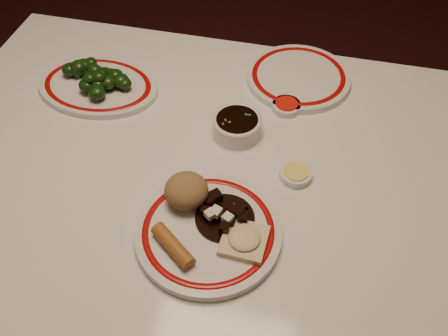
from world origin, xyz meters
TOP-DOWN VIEW (x-y plane):
  - ground at (0.00, 0.00)m, footprint 7.00×7.00m
  - dining_table at (0.00, 0.00)m, footprint 1.20×0.90m
  - main_plate at (0.06, -0.14)m, footprint 0.32×0.32m
  - rice_mound at (0.01, -0.09)m, footprint 0.08×0.08m
  - spring_roll at (0.01, -0.20)m, footprint 0.09×0.08m
  - fried_wonton at (0.13, -0.16)m, footprint 0.08×0.08m
  - stirfry_heap at (0.09, -0.11)m, footprint 0.11×0.11m
  - broccoli_plate at (-0.29, 0.19)m, footprint 0.29×0.26m
  - broccoli_pile at (-0.29, 0.19)m, footprint 0.18×0.13m
  - soy_bowl at (0.05, 0.12)m, footprint 0.10×0.10m
  - sweet_sour_dish at (0.14, 0.22)m, footprint 0.06×0.06m
  - mustard_dish at (0.19, 0.03)m, footprint 0.06×0.06m
  - far_plate at (0.16, 0.33)m, footprint 0.32×0.32m

SIDE VIEW (x-z plane):
  - ground at x=0.00m, z-range 0.00..0.00m
  - dining_table at x=0.00m, z-range 0.28..1.03m
  - sweet_sour_dish at x=0.14m, z-range 0.75..0.77m
  - mustard_dish at x=0.19m, z-range 0.75..0.77m
  - broccoli_plate at x=-0.29m, z-range 0.75..0.77m
  - far_plate at x=0.16m, z-range 0.75..0.77m
  - main_plate at x=0.06m, z-range 0.75..0.77m
  - soy_bowl at x=0.05m, z-range 0.75..0.79m
  - fried_wonton at x=0.13m, z-range 0.77..0.79m
  - stirfry_heap at x=0.09m, z-range 0.76..0.79m
  - spring_roll at x=0.01m, z-range 0.77..0.79m
  - broccoli_pile at x=-0.29m, z-range 0.76..0.81m
  - rice_mound at x=0.01m, z-range 0.77..0.83m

